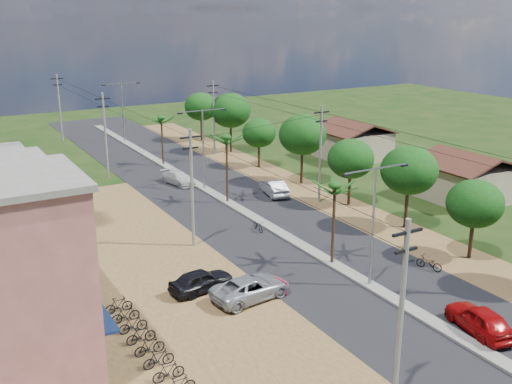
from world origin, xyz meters
TOP-DOWN VIEW (x-y plane):
  - ground at (0.00, 0.00)m, footprint 160.00×160.00m
  - road at (0.00, 15.00)m, footprint 12.00×110.00m
  - median at (0.00, 18.00)m, footprint 1.00×90.00m
  - dirt_lot_west at (-15.00, 8.00)m, footprint 18.00×46.00m
  - dirt_shoulder_east at (8.50, 15.00)m, footprint 5.00×90.00m
  - house_east_near at (20.00, 10.00)m, footprint 7.60×7.50m
  - house_east_far at (21.00, 28.00)m, footprint 7.60×7.50m
  - tree_east_b at (9.30, 0.00)m, footprint 4.00×4.00m
  - tree_east_c at (9.70, 7.00)m, footprint 4.60×4.60m
  - tree_east_d at (9.40, 14.00)m, footprint 4.20×4.20m
  - tree_east_e at (9.60, 22.00)m, footprint 4.80×4.80m
  - tree_east_f at (9.20, 30.00)m, footprint 3.80×3.80m
  - tree_east_g at (9.80, 38.00)m, footprint 5.00×5.00m
  - tree_east_h at (9.50, 46.00)m, footprint 4.40×4.40m
  - palm_median_near at (0.00, 4.00)m, footprint 2.00×2.00m
  - palm_median_mid at (0.00, 20.00)m, footprint 2.00×2.00m
  - palm_median_far at (0.00, 36.00)m, footprint 2.00×2.00m
  - streetlight_near at (0.00, 0.00)m, footprint 5.10×0.18m
  - streetlight_mid at (0.00, 25.00)m, footprint 5.10×0.18m
  - streetlight_far at (0.00, 50.00)m, footprint 5.10×0.18m
  - utility_pole_w_a at (-7.00, -10.00)m, footprint 1.60×0.24m
  - utility_pole_w_b at (-7.00, 12.00)m, footprint 1.60×0.24m
  - utility_pole_w_c at (-7.00, 34.00)m, footprint 1.60×0.24m
  - utility_pole_w_d at (-7.00, 55.00)m, footprint 1.60×0.24m
  - utility_pole_e_b at (7.50, 16.00)m, footprint 1.60×0.24m
  - utility_pole_e_c at (7.50, 38.00)m, footprint 1.60×0.24m
  - car_red_near at (1.50, -7.51)m, footprint 2.67×4.79m
  - car_silver_mid at (5.00, 19.94)m, footprint 2.45×4.74m
  - car_white_far at (-1.50, 27.90)m, footprint 2.69×4.67m
  - car_parked_silver at (-7.50, 2.32)m, footprint 5.43×3.00m
  - car_parked_dark at (-9.70, 4.78)m, footprint 4.42×2.22m
  - moto_rider_east at (5.20, -0.08)m, footprint 1.21×2.00m
  - moto_rider_west_a at (-1.20, 12.27)m, footprint 0.66×1.63m
  - moto_rider_west_b at (-1.20, 28.53)m, footprint 1.19×1.93m
  - roadside_sign at (-5.52, 2.00)m, footprint 0.28×1.15m
  - parked_scooter_row at (-15.13, -0.53)m, footprint 1.67×10.88m

SIDE VIEW (x-z plane):
  - ground at x=0.00m, z-range 0.00..0.00m
  - dirt_shoulder_east at x=8.50m, z-range 0.00..0.03m
  - dirt_lot_west at x=-15.00m, z-range 0.00..0.04m
  - road at x=0.00m, z-range 0.00..0.04m
  - median at x=0.00m, z-range 0.00..0.18m
  - moto_rider_west_a at x=-1.20m, z-range 0.00..0.84m
  - roadside_sign at x=-5.52m, z-range 0.00..0.96m
  - moto_rider_east at x=5.20m, z-range 0.00..0.99m
  - parked_scooter_row at x=-15.13m, z-range 0.00..1.00m
  - moto_rider_west_b at x=-1.20m, z-range 0.00..1.12m
  - car_white_far at x=-1.50m, z-range 0.00..1.27m
  - car_parked_silver at x=-7.50m, z-range 0.00..1.44m
  - car_parked_dark at x=-9.70m, z-range 0.00..1.44m
  - car_silver_mid at x=5.00m, z-range 0.00..1.49m
  - car_red_near at x=1.50m, z-range 0.00..1.54m
  - house_east_near at x=20.00m, z-range 0.09..4.69m
  - house_east_far at x=21.00m, z-range 0.09..4.69m
  - tree_east_f at x=9.20m, z-range 1.13..6.64m
  - tree_east_b at x=9.30m, z-range 1.20..7.03m
  - tree_east_d at x=9.40m, z-range 1.27..7.41m
  - tree_east_h at x=9.50m, z-range 1.38..7.90m
  - utility_pole_w_a at x=-7.00m, z-range 0.26..9.26m
  - utility_pole_w_b at x=-7.00m, z-range 0.26..9.26m
  - utility_pole_w_c at x=-7.00m, z-range 0.26..9.26m
  - utility_pole_w_d at x=-7.00m, z-range 0.26..9.26m
  - utility_pole_e_b at x=7.50m, z-range 0.26..9.26m
  - utility_pole_e_c at x=7.50m, z-range 0.26..9.26m
  - streetlight_near at x=0.00m, z-range 0.79..8.79m
  - streetlight_mid at x=0.00m, z-range 0.79..8.79m
  - streetlight_far at x=0.00m, z-range 0.79..8.79m
  - tree_east_c at x=9.70m, z-range 1.45..8.28m
  - tree_east_e at x=9.60m, z-range 1.52..8.66m
  - tree_east_g at x=9.80m, z-range 1.55..8.93m
  - palm_median_far at x=0.00m, z-range 2.34..8.19m
  - palm_median_near at x=0.00m, z-range 2.46..8.61m
  - palm_median_mid at x=0.00m, z-range 2.62..9.17m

